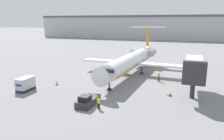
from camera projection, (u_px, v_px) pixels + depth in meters
ground_plane at (90, 106)px, 30.61m from camera, size 600.00×600.00×0.00m
terminal_building at (170, 27)px, 139.21m from camera, size 180.00×16.80×15.28m
airplane_main at (132, 60)px, 48.43m from camera, size 23.46×31.98×10.12m
pushback_tug at (88, 101)px, 30.99m from camera, size 2.03×4.52×1.66m
luggage_cart at (25, 84)px, 37.21m from camera, size 1.69×3.23×2.30m
worker_near_tug at (99, 103)px, 29.54m from camera, size 0.40×0.24×1.66m
worker_by_wing at (159, 77)px, 42.86m from camera, size 0.40×0.25×1.77m
traffic_cone_left at (57, 83)px, 40.71m from camera, size 0.56×0.56×0.80m
traffic_cone_right at (170, 94)px, 34.78m from camera, size 0.70×0.70×0.62m
jet_bridge at (194, 68)px, 34.37m from camera, size 3.20×9.59×6.19m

